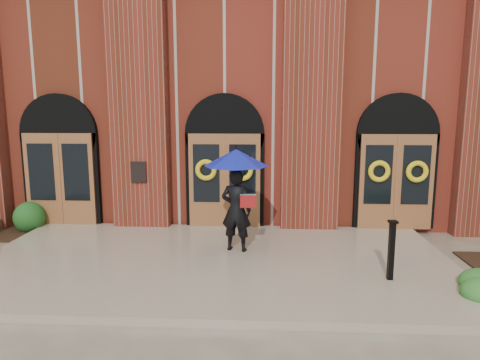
{
  "coord_description": "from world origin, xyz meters",
  "views": [
    {
      "loc": [
        1.01,
        -8.49,
        3.31
      ],
      "look_at": [
        0.5,
        1.0,
        1.71
      ],
      "focal_mm": 32.0,
      "sensor_mm": 36.0,
      "label": 1
    }
  ],
  "objects": [
    {
      "name": "ground",
      "position": [
        0.0,
        0.0,
        0.0
      ],
      "size": [
        90.0,
        90.0,
        0.0
      ],
      "primitive_type": "plane",
      "color": "gray",
      "rests_on": "ground"
    },
    {
      "name": "landing",
      "position": [
        0.0,
        0.15,
        0.07
      ],
      "size": [
        10.0,
        5.3,
        0.15
      ],
      "primitive_type": "cube",
      "color": "tan",
      "rests_on": "ground"
    },
    {
      "name": "church_building",
      "position": [
        0.0,
        8.78,
        3.5
      ],
      "size": [
        16.2,
        12.53,
        7.0
      ],
      "color": "maroon",
      "rests_on": "ground"
    },
    {
      "name": "man_with_umbrella",
      "position": [
        0.44,
        0.73,
        1.75
      ],
      "size": [
        1.7,
        1.7,
        2.28
      ],
      "rotation": [
        0.0,
        0.0,
        2.94
      ],
      "color": "black",
      "rests_on": "landing"
    },
    {
      "name": "metal_post",
      "position": [
        3.4,
        -0.79,
        0.74
      ],
      "size": [
        0.16,
        0.16,
        1.13
      ],
      "rotation": [
        0.0,
        0.0,
        0.08
      ],
      "color": "black",
      "rests_on": "landing"
    }
  ]
}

